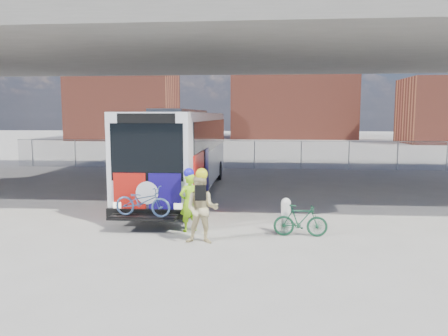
# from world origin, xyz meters

# --- Properties ---
(ground) EXTENTS (160.00, 160.00, 0.00)m
(ground) POSITION_xyz_m (0.00, 0.00, 0.00)
(ground) COLOR #9E9991
(ground) RESTS_ON ground
(bus) EXTENTS (2.67, 12.98, 3.69)m
(bus) POSITION_xyz_m (-2.00, 2.76, 2.11)
(bus) COLOR silver
(bus) RESTS_ON ground
(overpass) EXTENTS (40.00, 16.00, 7.95)m
(overpass) POSITION_xyz_m (0.00, 4.00, 6.54)
(overpass) COLOR #605E59
(overpass) RESTS_ON ground
(chainlink_fence) EXTENTS (30.00, 0.06, 30.00)m
(chainlink_fence) POSITION_xyz_m (0.00, 12.00, 1.42)
(chainlink_fence) COLOR gray
(chainlink_fence) RESTS_ON ground
(brick_buildings) EXTENTS (54.00, 22.00, 12.00)m
(brick_buildings) POSITION_xyz_m (1.23, 48.23, 5.42)
(brick_buildings) COLOR brown
(brick_buildings) RESTS_ON ground
(smokestack) EXTENTS (2.20, 2.20, 25.00)m
(smokestack) POSITION_xyz_m (14.00, 55.00, 12.50)
(smokestack) COLOR brown
(smokestack) RESTS_ON ground
(bollard) EXTENTS (0.28, 0.28, 1.06)m
(bollard) POSITION_xyz_m (2.20, -3.57, 0.56)
(bollard) COLOR white
(bollard) RESTS_ON ground
(cyclist_hivis) EXTENTS (0.76, 0.72, 1.91)m
(cyclist_hivis) POSITION_xyz_m (-0.66, -3.57, 0.92)
(cyclist_hivis) COLOR #97E618
(cyclist_hivis) RESTS_ON ground
(cyclist_tan) EXTENTS (0.91, 0.71, 2.06)m
(cyclist_tan) POSITION_xyz_m (-0.12, -4.78, 0.97)
(cyclist_tan) COLOR beige
(cyclist_tan) RESTS_ON ground
(bike_parked) EXTENTS (1.54, 0.46, 0.92)m
(bike_parked) POSITION_xyz_m (2.60, -3.86, 0.46)
(bike_parked) COLOR #16462C
(bike_parked) RESTS_ON ground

